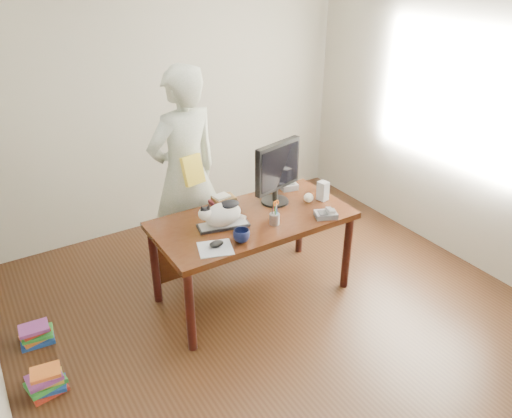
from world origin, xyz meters
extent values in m
plane|color=black|center=(0.00, 0.00, 0.00)|extent=(4.50, 4.50, 0.00)
plane|color=beige|center=(0.00, 2.25, 1.35)|extent=(4.00, 0.00, 4.00)
plane|color=beige|center=(2.00, 0.00, 1.35)|extent=(0.00, 4.50, 4.50)
cube|color=black|center=(0.00, 0.60, 0.72)|extent=(1.60, 0.80, 0.05)
cylinder|color=black|center=(-0.74, 0.26, 0.35)|extent=(0.07, 0.07, 0.70)
cylinder|color=black|center=(0.74, 0.26, 0.35)|extent=(0.07, 0.07, 0.70)
cylinder|color=black|center=(-0.74, 0.94, 0.35)|extent=(0.07, 0.07, 0.70)
cylinder|color=black|center=(0.74, 0.94, 0.35)|extent=(0.07, 0.07, 0.70)
cube|color=black|center=(0.00, 0.96, 0.40)|extent=(1.45, 0.03, 0.50)
cube|color=black|center=(-0.27, 0.60, 0.76)|extent=(0.42, 0.23, 0.02)
cube|color=#B5B5BA|center=(-0.27, 0.60, 0.77)|extent=(0.39, 0.20, 0.00)
ellipsoid|color=silver|center=(-0.27, 0.60, 0.86)|extent=(0.33, 0.24, 0.19)
ellipsoid|color=silver|center=(-0.41, 0.61, 0.90)|extent=(0.13, 0.13, 0.10)
ellipsoid|color=black|center=(-0.41, 0.61, 0.93)|extent=(0.09, 0.09, 0.04)
cone|color=black|center=(-0.44, 0.61, 0.95)|extent=(0.06, 0.05, 0.06)
cone|color=black|center=(-0.39, 0.60, 0.95)|extent=(0.06, 0.06, 0.06)
ellipsoid|color=black|center=(-0.22, 0.59, 0.94)|extent=(0.18, 0.16, 0.04)
cylinder|color=silver|center=(-0.12, 0.61, 0.79)|extent=(0.07, 0.13, 0.04)
cylinder|color=black|center=(0.30, 0.73, 0.76)|extent=(0.29, 0.29, 0.02)
cylinder|color=black|center=(0.30, 0.73, 0.82)|extent=(0.06, 0.06, 0.11)
cube|color=black|center=(0.31, 0.71, 1.09)|extent=(0.48, 0.17, 0.40)
cube|color=black|center=(0.32, 0.68, 1.09)|extent=(0.42, 0.11, 0.34)
cylinder|color=#929398|center=(0.09, 0.42, 0.79)|extent=(0.10, 0.10, 0.09)
cylinder|color=black|center=(0.07, 0.43, 0.87)|extent=(0.02, 0.04, 0.13)
cylinder|color=#0B509D|center=(0.11, 0.42, 0.87)|extent=(0.01, 0.04, 0.13)
cylinder|color=red|center=(0.09, 0.44, 0.87)|extent=(0.02, 0.03, 0.13)
cylinder|color=#187826|center=(0.09, 0.41, 0.87)|extent=(0.03, 0.02, 0.13)
cylinder|color=#BCBDC2|center=(0.10, 0.42, 0.88)|extent=(0.02, 0.02, 0.10)
cylinder|color=#BCBDC2|center=(0.11, 0.42, 0.88)|extent=(0.01, 0.02, 0.10)
torus|color=#E3600B|center=(0.09, 0.42, 0.93)|extent=(0.04, 0.03, 0.04)
torus|color=#E3600B|center=(0.11, 0.43, 0.93)|extent=(0.04, 0.03, 0.04)
cube|color=#ACB0B8|center=(-0.47, 0.34, 0.75)|extent=(0.30, 0.28, 0.01)
ellipsoid|color=black|center=(-0.45, 0.36, 0.77)|extent=(0.13, 0.10, 0.04)
imported|color=black|center=(-0.26, 0.33, 0.80)|extent=(0.18, 0.18, 0.10)
cube|color=slate|center=(0.51, 0.30, 0.77)|extent=(0.21, 0.18, 0.04)
cube|color=#393A3C|center=(0.48, 0.30, 0.80)|extent=(0.10, 0.11, 0.01)
cube|color=#BCBDC2|center=(0.54, 0.29, 0.80)|extent=(0.10, 0.15, 0.05)
cube|color=#9D9DA0|center=(0.68, 0.56, 0.83)|extent=(0.09, 0.10, 0.17)
sphere|color=white|center=(0.55, 0.59, 0.79)|extent=(0.08, 0.08, 0.08)
cube|color=#491319|center=(-0.09, 0.95, 0.77)|extent=(0.21, 0.16, 0.03)
cube|color=brown|center=(-0.08, 0.95, 0.80)|extent=(0.19, 0.15, 0.03)
cube|color=silver|center=(-0.09, 0.95, 0.82)|extent=(0.14, 0.12, 0.02)
cube|color=slate|center=(0.56, 0.92, 0.78)|extent=(0.18, 0.22, 0.05)
cube|color=#393A3C|center=(0.56, 0.90, 0.81)|extent=(0.11, 0.11, 0.01)
imported|color=silver|center=(-0.28, 1.26, 0.94)|extent=(0.76, 0.57, 1.89)
cube|color=yellow|center=(-0.28, 1.09, 1.05)|extent=(0.20, 0.14, 0.25)
cube|color=#A92518|center=(-1.75, 0.40, 0.01)|extent=(0.25, 0.19, 0.03)
cube|color=navy|center=(-1.74, 0.39, 0.04)|extent=(0.23, 0.18, 0.03)
cube|color=#2A8E31|center=(-1.76, 0.41, 0.08)|extent=(0.27, 0.22, 0.03)
cube|color=gold|center=(-1.75, 0.40, 0.11)|extent=(0.21, 0.16, 0.03)
cube|color=#79327E|center=(-1.76, 0.39, 0.14)|extent=(0.23, 0.17, 0.03)
cube|color=#CC6422|center=(-1.74, 0.41, 0.17)|extent=(0.21, 0.17, 0.03)
cube|color=navy|center=(-1.72, 0.95, 0.02)|extent=(0.25, 0.19, 0.03)
cube|color=#CC6422|center=(-1.73, 0.96, 0.05)|extent=(0.22, 0.19, 0.03)
cube|color=#2A8E31|center=(-1.71, 0.94, 0.08)|extent=(0.24, 0.19, 0.03)
cube|color=#A92518|center=(-1.72, 0.96, 0.11)|extent=(0.21, 0.16, 0.03)
cube|color=#79327E|center=(-1.73, 0.94, 0.14)|extent=(0.22, 0.17, 0.03)
camera|label=1|loc=(-1.83, -2.40, 2.68)|focal=35.00mm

